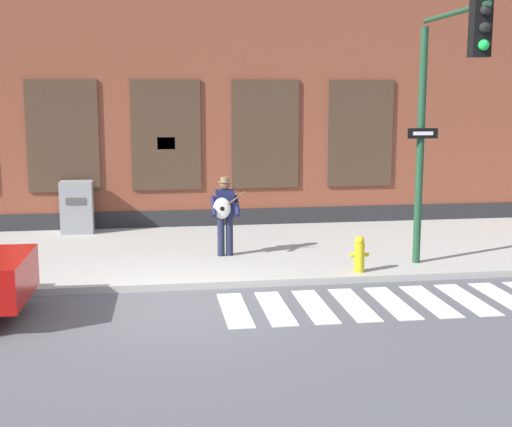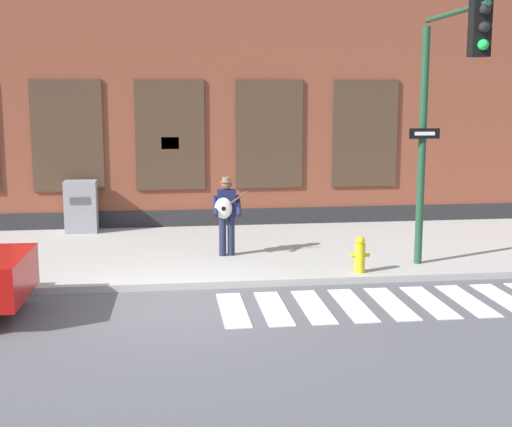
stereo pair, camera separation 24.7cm
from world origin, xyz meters
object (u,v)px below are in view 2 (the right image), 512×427
(utility_box, at_px, (81,207))
(fire_hydrant, at_px, (360,255))
(traffic_light, at_px, (445,94))
(busker, at_px, (226,212))

(utility_box, xyz_separation_m, fire_hydrant, (5.68, -4.74, -0.29))
(traffic_light, distance_m, utility_box, 9.18)
(busker, distance_m, fire_hydrant, 3.01)
(utility_box, bearing_deg, fire_hydrant, -39.86)
(busker, height_order, fire_hydrant, busker)
(traffic_light, xyz_separation_m, utility_box, (-7.00, 5.29, -2.72))
(traffic_light, distance_m, fire_hydrant, 3.33)
(fire_hydrant, bearing_deg, traffic_light, -22.38)
(fire_hydrant, bearing_deg, busker, 144.21)
(traffic_light, bearing_deg, busker, 148.58)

